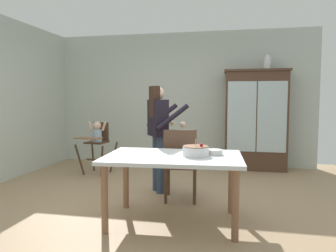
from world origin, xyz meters
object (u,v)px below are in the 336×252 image
object	(u,v)px
ceramic_vase	(267,63)
serving_bowl	(214,152)
birthday_cake	(196,151)
dining_chair_far_side	(181,160)
high_chair_with_toddler	(97,138)
china_cabinet	(256,120)
adult_person	(159,126)
dining_table	(173,164)

from	to	relation	value
ceramic_vase	serving_bowl	xyz separation A→B (m)	(-0.81, -2.79, -1.25)
birthday_cake	dining_chair_far_side	distance (m)	0.77
high_chair_with_toddler	serving_bowl	world-z (taller)	high_chair_with_toddler
china_cabinet	adult_person	world-z (taller)	china_cabinet
ceramic_vase	dining_table	distance (m)	3.47
adult_person	serving_bowl	size ratio (longest dim) A/B	8.50
adult_person	china_cabinet	bearing A→B (deg)	-72.12
china_cabinet	birthday_cake	size ratio (longest dim) A/B	6.79
dining_table	china_cabinet	bearing A→B (deg)	70.23
high_chair_with_toddler	birthday_cake	distance (m)	2.82
china_cabinet	dining_chair_far_side	world-z (taller)	china_cabinet
ceramic_vase	high_chair_with_toddler	bearing A→B (deg)	-162.50
birthday_cake	serving_bowl	world-z (taller)	birthday_cake
birthday_cake	ceramic_vase	bearing A→B (deg)	71.15
ceramic_vase	birthday_cake	bearing A→B (deg)	-108.85
adult_person	dining_table	size ratio (longest dim) A/B	1.01
ceramic_vase	china_cabinet	bearing A→B (deg)	-178.85
birthday_cake	dining_chair_far_side	bearing A→B (deg)	112.00
ceramic_vase	birthday_cake	xyz separation A→B (m)	(-1.00, -2.92, -1.23)
china_cabinet	adult_person	xyz separation A→B (m)	(-1.47, -1.83, 0.01)
ceramic_vase	dining_table	bearing A→B (deg)	-112.90
high_chair_with_toddler	serving_bowl	distance (m)	2.87
ceramic_vase	serving_bowl	size ratio (longest dim) A/B	1.50
adult_person	dining_chair_far_side	size ratio (longest dim) A/B	1.59
adult_person	dining_chair_far_side	xyz separation A→B (m)	(0.39, -0.40, -0.41)
adult_person	dining_chair_far_side	world-z (taller)	adult_person
china_cabinet	serving_bowl	world-z (taller)	china_cabinet
dining_table	birthday_cake	size ratio (longest dim) A/B	5.40
birthday_cake	serving_bowl	distance (m)	0.23
china_cabinet	ceramic_vase	size ratio (longest dim) A/B	7.04
dining_chair_far_side	birthday_cake	bearing A→B (deg)	106.20
high_chair_with_toddler	dining_chair_far_side	world-z (taller)	dining_chair_far_side
ceramic_vase	high_chair_with_toddler	xyz separation A→B (m)	(-3.01, -0.95, -1.37)
ceramic_vase	dining_table	world-z (taller)	ceramic_vase
ceramic_vase	dining_table	size ratio (longest dim) A/B	0.18
ceramic_vase	birthday_cake	world-z (taller)	ceramic_vase
high_chair_with_toddler	dining_chair_far_side	xyz separation A→B (m)	(1.74, -1.29, -0.10)
ceramic_vase	serving_bowl	bearing A→B (deg)	-106.17
adult_person	ceramic_vase	bearing A→B (deg)	-75.42
china_cabinet	dining_table	bearing A→B (deg)	-109.77
birthday_cake	dining_table	bearing A→B (deg)	-176.87
serving_bowl	ceramic_vase	bearing A→B (deg)	73.83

